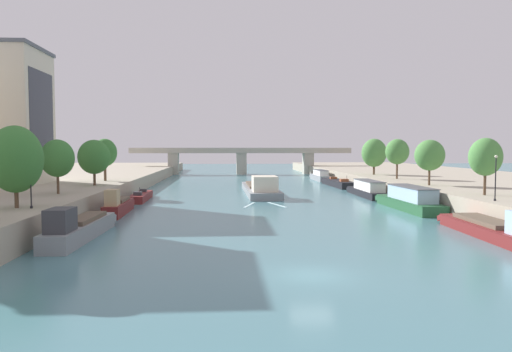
# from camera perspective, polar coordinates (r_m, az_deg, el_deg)

# --- Properties ---
(ground_plane) EXTENTS (400.00, 400.00, 0.00)m
(ground_plane) POSITION_cam_1_polar(r_m,az_deg,el_deg) (28.98, 6.60, -11.53)
(ground_plane) COLOR teal
(quay_left) EXTENTS (36.00, 170.00, 2.41)m
(quay_left) POSITION_cam_1_polar(r_m,az_deg,el_deg) (88.73, -24.98, -1.01)
(quay_left) COLOR #A89E89
(quay_left) RESTS_ON ground
(quay_right) EXTENTS (36.00, 170.00, 2.41)m
(quay_right) POSITION_cam_1_polar(r_m,az_deg,el_deg) (92.93, 23.17, -0.78)
(quay_right) COLOR #A89E89
(quay_right) RESTS_ON ground
(barge_midriver) EXTENTS (5.07, 24.87, 3.29)m
(barge_midriver) POSITION_cam_1_polar(r_m,az_deg,el_deg) (77.85, 0.54, -1.44)
(barge_midriver) COLOR gray
(barge_midriver) RESTS_ON ground
(wake_behind_barge) EXTENTS (5.60, 5.90, 0.03)m
(wake_behind_barge) POSITION_cam_1_polar(r_m,az_deg,el_deg) (63.07, 0.85, -3.42)
(wake_behind_barge) COLOR silver
(wake_behind_barge) RESTS_ON ground
(moored_boat_left_lone) EXTENTS (2.68, 13.88, 3.05)m
(moored_boat_left_lone) POSITION_cam_1_polar(r_m,az_deg,el_deg) (41.81, -20.11, -5.76)
(moored_boat_left_lone) COLOR gray
(moored_boat_left_lone) RESTS_ON ground
(moored_boat_left_midway) EXTENTS (1.96, 10.83, 3.06)m
(moored_boat_left_midway) POSITION_cam_1_polar(r_m,az_deg,el_deg) (56.34, -15.93, -3.39)
(moored_boat_left_midway) COLOR maroon
(moored_boat_left_midway) RESTS_ON ground
(moored_boat_left_near) EXTENTS (2.16, 11.59, 2.12)m
(moored_boat_left_near) POSITION_cam_1_polar(r_m,az_deg,el_deg) (70.66, -13.37, -2.35)
(moored_boat_left_near) COLOR maroon
(moored_boat_left_near) RESTS_ON ground
(moored_boat_right_far) EXTENTS (3.62, 15.75, 2.80)m
(moored_boat_right_far) POSITION_cam_1_polar(r_m,az_deg,el_deg) (44.10, 26.63, -5.61)
(moored_boat_right_far) COLOR maroon
(moored_boat_right_far) RESTS_ON ground
(moored_boat_right_upstream) EXTENTS (3.42, 15.26, 2.87)m
(moored_boat_right_upstream) POSITION_cam_1_polar(r_m,az_deg,el_deg) (61.08, 17.64, -2.68)
(moored_boat_right_upstream) COLOR #235633
(moored_boat_right_upstream) RESTS_ON ground
(moored_boat_right_gap_after) EXTENTS (2.99, 15.15, 2.49)m
(moored_boat_right_gap_after) POSITION_cam_1_polar(r_m,az_deg,el_deg) (76.26, 13.04, -1.56)
(moored_boat_right_gap_after) COLOR black
(moored_boat_right_gap_after) RESTS_ON ground
(moored_boat_right_end) EXTENTS (3.24, 16.41, 2.33)m
(moored_boat_right_end) POSITION_cam_1_polar(r_m,az_deg,el_deg) (95.20, 9.59, -0.81)
(moored_boat_right_end) COLOR black
(moored_boat_right_end) RESTS_ON ground
(moored_boat_right_midway) EXTENTS (2.55, 13.37, 2.46)m
(moored_boat_right_midway) POSITION_cam_1_polar(r_m,az_deg,el_deg) (111.66, 7.57, 0.01)
(moored_boat_right_midway) COLOR gray
(moored_boat_right_midway) RESTS_ON ground
(tree_left_by_lamp) EXTENTS (4.41, 4.41, 6.88)m
(tree_left_by_lamp) POSITION_cam_1_polar(r_m,az_deg,el_deg) (44.90, -26.50, 1.78)
(tree_left_by_lamp) COLOR brown
(tree_left_by_lamp) RESTS_ON quay_left
(tree_left_midway) EXTENTS (3.60, 3.60, 5.95)m
(tree_left_midway) POSITION_cam_1_polar(r_m,az_deg,el_deg) (57.05, -22.37, 1.94)
(tree_left_midway) COLOR brown
(tree_left_midway) RESTS_ON quay_left
(tree_left_nearest) EXTENTS (4.25, 4.25, 6.11)m
(tree_left_nearest) POSITION_cam_1_polar(r_m,az_deg,el_deg) (68.11, -18.55, 2.14)
(tree_left_nearest) COLOR brown
(tree_left_nearest) RESTS_ON quay_left
(tree_left_far) EXTENTS (3.64, 3.64, 6.42)m
(tree_left_far) POSITION_cam_1_polar(r_m,az_deg,el_deg) (77.03, -17.40, 2.64)
(tree_left_far) COLOR brown
(tree_left_far) RESTS_ON quay_left
(tree_right_second) EXTENTS (3.42, 3.42, 6.09)m
(tree_right_second) POSITION_cam_1_polar(r_m,az_deg,el_deg) (56.79, 25.43, 2.04)
(tree_right_second) COLOR brown
(tree_right_second) RESTS_ON quay_right
(tree_right_end_of_row) EXTENTS (3.94, 3.94, 6.12)m
(tree_right_end_of_row) POSITION_cam_1_polar(r_m,az_deg,el_deg) (68.85, 19.79, 2.32)
(tree_right_end_of_row) COLOR brown
(tree_right_end_of_row) RESTS_ON quay_right
(tree_right_nearest) EXTENTS (3.79, 3.79, 6.47)m
(tree_right_nearest) POSITION_cam_1_polar(r_m,az_deg,el_deg) (81.75, 16.32, 2.76)
(tree_right_nearest) COLOR brown
(tree_right_nearest) RESTS_ON quay_right
(tree_right_third) EXTENTS (4.65, 4.65, 6.76)m
(tree_right_third) POSITION_cam_1_polar(r_m,az_deg,el_deg) (93.70, 13.75, 2.67)
(tree_right_third) COLOR brown
(tree_right_third) RESTS_ON quay_right
(lamppost_left_bank) EXTENTS (0.28, 0.28, 4.79)m
(lamppost_left_bank) POSITION_cam_1_polar(r_m,az_deg,el_deg) (44.09, -25.04, -0.09)
(lamppost_left_bank) COLOR black
(lamppost_left_bank) RESTS_ON quay_left
(lamppost_right_bank) EXTENTS (0.28, 0.28, 4.35)m
(lamppost_right_bank) POSITION_cam_1_polar(r_m,az_deg,el_deg) (50.98, 26.41, 0.03)
(lamppost_right_bank) COLOR black
(lamppost_right_bank) RESTS_ON quay_right
(bridge_far) EXTENTS (62.19, 4.40, 7.47)m
(bridge_far) POSITION_cam_1_polar(r_m,az_deg,el_deg) (137.10, -1.73, 2.21)
(bridge_far) COLOR #ADA899
(bridge_far) RESTS_ON ground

